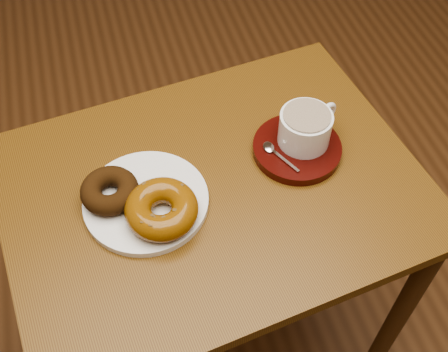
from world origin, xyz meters
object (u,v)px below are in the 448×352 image
object	(u,v)px
cafe_table	(214,220)
donut_plate	(146,201)
saucer	(297,149)
coffee_cup	(306,127)

from	to	relation	value
cafe_table	donut_plate	bearing A→B (deg)	175.86
cafe_table	donut_plate	world-z (taller)	donut_plate
cafe_table	saucer	size ratio (longest dim) A/B	4.88
donut_plate	coffee_cup	size ratio (longest dim) A/B	1.78
donut_plate	coffee_cup	bearing A→B (deg)	9.41
saucer	coffee_cup	distance (m)	0.05
donut_plate	saucer	xyz separation A→B (m)	(0.29, 0.04, 0.00)
saucer	cafe_table	bearing A→B (deg)	-168.67
saucer	coffee_cup	xyz separation A→B (m)	(0.02, 0.01, 0.04)
cafe_table	saucer	distance (m)	0.21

